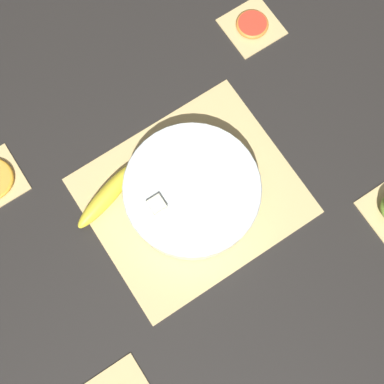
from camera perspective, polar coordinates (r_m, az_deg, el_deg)
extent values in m
plane|color=black|center=(1.14, 0.00, -0.40)|extent=(6.00, 6.00, 0.00)
cube|color=#D6B775|center=(1.14, 0.00, -0.37)|extent=(0.43, 0.37, 0.01)
cube|color=#4C381E|center=(1.13, -6.11, -4.21)|extent=(0.01, 0.36, 0.00)
cube|color=#4C381E|center=(1.13, -3.04, -2.27)|extent=(0.01, 0.36, 0.00)
cube|color=#4C381E|center=(1.14, 0.00, -0.34)|extent=(0.01, 0.36, 0.00)
cube|color=#4C381E|center=(1.15, 2.98, 1.55)|extent=(0.01, 0.36, 0.00)
cube|color=#4C381E|center=(1.17, 5.90, 3.40)|extent=(0.01, 0.36, 0.00)
cube|color=#4C381E|center=(1.22, -19.07, 2.11)|extent=(0.00, 0.12, 0.00)
cube|color=#D6B775|center=(1.31, 6.40, 17.15)|extent=(0.12, 0.12, 0.01)
cube|color=#4C381E|center=(1.30, 5.03, 16.47)|extent=(0.00, 0.12, 0.00)
cube|color=#4C381E|center=(1.30, 5.95, 16.95)|extent=(0.00, 0.12, 0.00)
cube|color=#4C381E|center=(1.31, 6.86, 17.42)|extent=(0.00, 0.12, 0.00)
cube|color=#4C381E|center=(1.32, 7.77, 17.88)|extent=(0.00, 0.12, 0.00)
cylinder|color=silver|center=(1.11, 0.00, 0.08)|extent=(0.28, 0.28, 0.06)
torus|color=silver|center=(1.08, 0.00, 0.42)|extent=(0.29, 0.29, 0.01)
cylinder|color=#F4EABC|center=(1.13, -0.45, 4.35)|extent=(0.03, 0.03, 0.01)
cylinder|color=#F4EABC|center=(1.11, -5.77, 1.50)|extent=(0.03, 0.03, 0.01)
cylinder|color=#F4EABC|center=(1.11, -4.37, 3.62)|extent=(0.03, 0.03, 0.01)
cylinder|color=#F4EABC|center=(1.08, 3.68, -1.01)|extent=(0.03, 0.03, 0.01)
cylinder|color=#F4EABC|center=(1.11, -0.26, 2.36)|extent=(0.03, 0.03, 0.01)
cylinder|color=#F4EABC|center=(1.12, 2.90, 4.66)|extent=(0.03, 0.03, 0.01)
cylinder|color=#F4EABC|center=(1.09, 2.94, 0.89)|extent=(0.03, 0.03, 0.01)
cylinder|color=#F4EABC|center=(1.10, 5.24, 1.77)|extent=(0.03, 0.03, 0.01)
cylinder|color=#F4EABC|center=(1.08, 1.68, -1.04)|extent=(0.03, 0.03, 0.01)
cylinder|color=#F4EABC|center=(1.13, 0.59, 3.11)|extent=(0.03, 0.03, 0.01)
cylinder|color=#F4EABC|center=(1.07, 4.20, -2.52)|extent=(0.03, 0.03, 0.01)
cube|color=beige|center=(1.13, -2.23, 3.03)|extent=(0.02, 0.02, 0.02)
cube|color=beige|center=(1.07, -3.78, -1.46)|extent=(0.03, 0.03, 0.03)
cube|color=beige|center=(1.10, 4.20, -2.75)|extent=(0.03, 0.03, 0.03)
cube|color=beige|center=(1.10, -0.42, -4.13)|extent=(0.03, 0.03, 0.03)
cube|color=beige|center=(1.12, -2.62, -0.18)|extent=(0.02, 0.02, 0.02)
cube|color=beige|center=(1.16, 0.63, 5.18)|extent=(0.03, 0.03, 0.03)
cube|color=beige|center=(1.11, -3.41, -3.24)|extent=(0.02, 0.02, 0.02)
cube|color=beige|center=(1.11, 4.68, -0.44)|extent=(0.03, 0.03, 0.03)
cube|color=beige|center=(1.10, 0.50, -2.54)|extent=(0.02, 0.02, 0.02)
ellipsoid|color=#F9A338|center=(1.11, -1.57, -2.86)|extent=(0.03, 0.02, 0.01)
ellipsoid|color=#F9A338|center=(1.10, -1.09, 3.54)|extent=(0.04, 0.02, 0.02)
ellipsoid|color=#F9A338|center=(1.13, -1.10, 0.30)|extent=(0.03, 0.02, 0.02)
ellipsoid|color=#F9A338|center=(1.12, -4.99, 2.53)|extent=(0.03, 0.02, 0.01)
ellipsoid|color=yellow|center=(1.13, -9.00, -0.33)|extent=(0.18, 0.09, 0.04)
sphere|color=#473819|center=(1.14, -6.20, 2.89)|extent=(0.02, 0.02, 0.02)
cylinder|color=red|center=(1.30, 6.44, 17.36)|extent=(0.07, 0.07, 0.01)
torus|color=orange|center=(1.30, 6.44, 17.36)|extent=(0.08, 0.08, 0.01)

